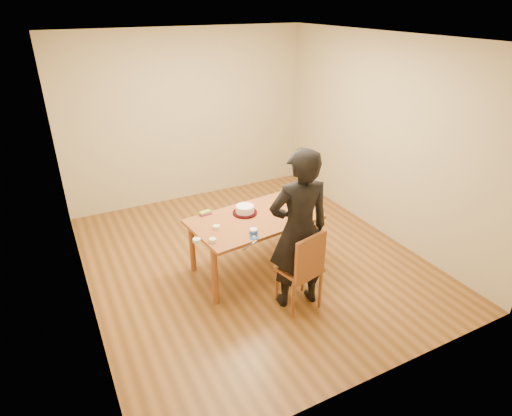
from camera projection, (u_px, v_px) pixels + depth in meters
name	position (u px, v px, depth m)	size (l,w,h in m)	color
room_shell	(239.00, 153.00, 5.28)	(4.00, 4.50, 2.70)	brown
dining_table	(254.00, 219.00, 5.03)	(1.48, 0.88, 0.04)	brown
dining_chair	(299.00, 269.00, 4.60)	(0.40, 0.40, 0.04)	brown
cake_plate	(245.00, 213.00, 5.11)	(0.29, 0.29, 0.02)	red
cake	(245.00, 209.00, 5.09)	(0.22, 0.22, 0.07)	white
frosting_dome	(245.00, 206.00, 5.07)	(0.22, 0.22, 0.03)	white
frosting_tub	(253.00, 232.00, 4.65)	(0.08, 0.08, 0.07)	white
frosting_lid	(254.00, 238.00, 4.60)	(0.10, 0.10, 0.01)	#1948A8
frosting_dollop	(254.00, 237.00, 4.59)	(0.04, 0.04, 0.02)	white
ramekin_green	(213.00, 240.00, 4.52)	(0.08, 0.08, 0.04)	white
ramekin_yellow	(216.00, 227.00, 4.78)	(0.08, 0.08, 0.04)	white
ramekin_multi	(197.00, 240.00, 4.52)	(0.08, 0.08, 0.04)	white
candy_box_pink	(206.00, 214.00, 5.09)	(0.14, 0.07, 0.02)	#BF2D6E
candy_box_green	(205.00, 212.00, 5.08)	(0.14, 0.07, 0.02)	#1B9327
spatula	(248.00, 246.00, 4.44)	(0.15, 0.01, 0.01)	black
person	(299.00, 231.00, 4.43)	(0.66, 0.43, 1.81)	black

